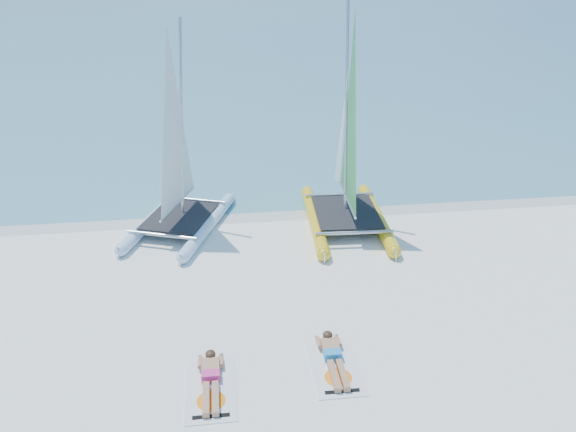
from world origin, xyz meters
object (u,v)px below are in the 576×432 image
object	(u,v)px
sunbather_b	(333,356)
catamaran_yellow	(346,154)
catamaran_blue	(177,170)
towel_b	(335,366)
towel_a	(211,388)
sunbather_a	(211,377)

from	to	relation	value
sunbather_b	catamaran_yellow	bearing A→B (deg)	76.01
catamaran_blue	towel_b	world-z (taller)	catamaran_blue
catamaran_yellow	towel_a	xyz separation A→B (m)	(-4.26, -7.37, -2.13)
sunbather_b	towel_a	bearing A→B (deg)	-168.39
towel_a	catamaran_yellow	bearing A→B (deg)	59.95
sunbather_a	towel_b	world-z (taller)	sunbather_a
catamaran_blue	sunbather_b	bearing A→B (deg)	-43.42
towel_b	sunbather_a	bearing A→B (deg)	-176.83
sunbather_b	catamaran_blue	bearing A→B (deg)	116.76
towel_b	sunbather_b	world-z (taller)	sunbather_b
towel_a	catamaran_blue	bearing A→B (deg)	96.94
towel_b	sunbather_b	bearing A→B (deg)	90.00
catamaran_yellow	sunbather_b	world-z (taller)	catamaran_yellow
catamaran_yellow	sunbather_a	world-z (taller)	catamaran_yellow
sunbather_a	sunbather_b	distance (m)	2.58
towel_a	towel_b	bearing A→B (deg)	7.43
sunbather_a	catamaran_yellow	bearing A→B (deg)	59.29
towel_a	towel_b	distance (m)	2.58
catamaran_yellow	towel_b	distance (m)	7.55
catamaran_yellow	sunbather_a	xyz separation A→B (m)	(-4.26, -7.18, -2.03)
catamaran_blue	sunbather_a	world-z (taller)	catamaran_blue
catamaran_blue	catamaran_yellow	distance (m)	5.17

